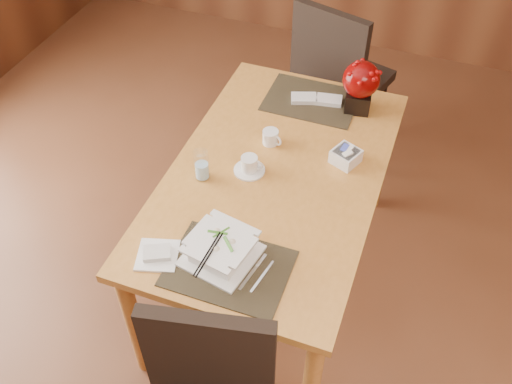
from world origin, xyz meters
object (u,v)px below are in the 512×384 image
(sugar_caddy, at_px, (346,156))
(soup_setting, at_px, (221,249))
(dining_table, at_px, (275,188))
(creamer_jug, at_px, (270,137))
(bread_plate, at_px, (158,255))
(berry_decor, at_px, (361,84))
(far_chair, at_px, (336,73))
(coffee_cup, at_px, (249,165))
(water_glass, at_px, (202,165))

(sugar_caddy, bearing_deg, soup_setting, -114.62)
(dining_table, relative_size, creamer_jug, 15.88)
(dining_table, height_order, bread_plate, bread_plate)
(berry_decor, distance_m, far_chair, 0.66)
(soup_setting, relative_size, berry_decor, 1.13)
(soup_setting, xyz_separation_m, berry_decor, (0.27, 1.07, 0.10))
(sugar_caddy, bearing_deg, coffee_cup, -152.10)
(soup_setting, xyz_separation_m, water_glass, (-0.24, 0.37, 0.02))
(soup_setting, relative_size, creamer_jug, 3.14)
(far_chair, bearing_deg, creamer_jug, 100.61)
(creamer_jug, distance_m, far_chair, 0.94)
(coffee_cup, xyz_separation_m, creamer_jug, (0.02, 0.21, 0.00))
(dining_table, distance_m, soup_setting, 0.53)
(coffee_cup, height_order, far_chair, far_chair)
(berry_decor, bearing_deg, dining_table, -112.04)
(dining_table, distance_m, water_glass, 0.36)
(soup_setting, xyz_separation_m, far_chair, (0.05, 1.60, -0.23))
(dining_table, bearing_deg, berry_decor, 67.96)
(sugar_caddy, bearing_deg, creamer_jug, 178.68)
(far_chair, bearing_deg, sugar_caddy, 122.31)
(dining_table, height_order, sugar_caddy, sugar_caddy)
(soup_setting, relative_size, water_glass, 2.03)
(berry_decor, xyz_separation_m, bread_plate, (-0.50, -1.15, -0.14))
(soup_setting, xyz_separation_m, coffee_cup, (-0.07, 0.48, -0.02))
(far_chair, bearing_deg, soup_setting, 104.69)
(water_glass, xyz_separation_m, sugar_caddy, (0.55, 0.31, -0.04))
(coffee_cup, distance_m, berry_decor, 0.69)
(soup_setting, xyz_separation_m, creamer_jug, (-0.04, 0.69, -0.02))
(coffee_cup, relative_size, water_glass, 0.95)
(creamer_jug, bearing_deg, far_chair, 107.11)
(dining_table, relative_size, bread_plate, 9.75)
(sugar_caddy, relative_size, far_chair, 0.11)
(creamer_jug, bearing_deg, dining_table, -40.66)
(soup_setting, xyz_separation_m, bread_plate, (-0.23, -0.08, -0.05))
(water_glass, distance_m, bread_plate, 0.46)
(water_glass, bearing_deg, sugar_caddy, 28.96)
(berry_decor, bearing_deg, creamer_jug, -129.38)
(dining_table, bearing_deg, sugar_caddy, 32.59)
(sugar_caddy, relative_size, berry_decor, 0.41)
(coffee_cup, xyz_separation_m, sugar_caddy, (0.38, 0.20, -0.00))
(dining_table, xyz_separation_m, creamer_jug, (-0.09, 0.18, 0.13))
(creamer_jug, bearing_deg, bread_plate, -80.62)
(soup_setting, height_order, bread_plate, soup_setting)
(dining_table, distance_m, coffee_cup, 0.17)
(coffee_cup, xyz_separation_m, far_chair, (0.12, 1.12, -0.21))
(coffee_cup, relative_size, berry_decor, 0.53)
(creamer_jug, relative_size, berry_decor, 0.36)
(coffee_cup, xyz_separation_m, bread_plate, (-0.16, -0.56, -0.03))
(dining_table, height_order, creamer_jug, creamer_jug)
(soup_setting, relative_size, sugar_caddy, 2.73)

